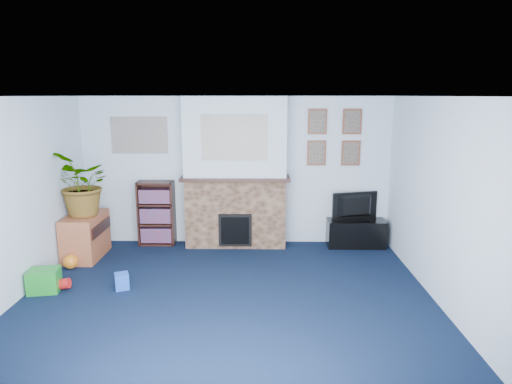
{
  "coord_description": "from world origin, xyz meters",
  "views": [
    {
      "loc": [
        0.42,
        -5.09,
        2.41
      ],
      "look_at": [
        0.34,
        0.82,
        1.16
      ],
      "focal_mm": 32.0,
      "sensor_mm": 36.0,
      "label": 1
    }
  ],
  "objects_px": {
    "tv_stand": "(356,233)",
    "television": "(357,206)",
    "sideboard": "(85,235)",
    "bookshelf": "(157,214)"
  },
  "relations": [
    {
      "from": "television",
      "to": "sideboard",
      "type": "xyz_separation_m",
      "value": [
        -4.19,
        -0.59,
        -0.31
      ]
    },
    {
      "from": "television",
      "to": "bookshelf",
      "type": "bearing_deg",
      "value": -15.86
    },
    {
      "from": "tv_stand",
      "to": "bookshelf",
      "type": "bearing_deg",
      "value": 178.65
    },
    {
      "from": "tv_stand",
      "to": "bookshelf",
      "type": "xyz_separation_m",
      "value": [
        -3.25,
        0.08,
        0.28
      ]
    },
    {
      "from": "sideboard",
      "to": "tv_stand",
      "type": "bearing_deg",
      "value": 7.71
    },
    {
      "from": "tv_stand",
      "to": "television",
      "type": "bearing_deg",
      "value": 90.0
    },
    {
      "from": "tv_stand",
      "to": "sideboard",
      "type": "xyz_separation_m",
      "value": [
        -4.19,
        -0.57,
        0.12
      ]
    },
    {
      "from": "tv_stand",
      "to": "sideboard",
      "type": "distance_m",
      "value": 4.23
    },
    {
      "from": "bookshelf",
      "to": "tv_stand",
      "type": "bearing_deg",
      "value": -1.35
    },
    {
      "from": "television",
      "to": "sideboard",
      "type": "distance_m",
      "value": 4.24
    }
  ]
}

